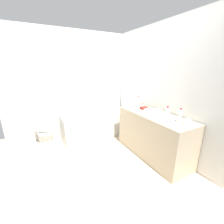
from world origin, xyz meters
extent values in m
plane|color=#C1AD8E|center=(0.00, 0.00, 0.00)|extent=(3.64, 3.64, 0.00)
cube|color=silver|center=(0.00, 1.35, 1.22)|extent=(3.04, 0.10, 2.45)
cube|color=silver|center=(1.37, 0.00, 1.22)|extent=(0.10, 3.00, 2.45)
cube|color=silver|center=(0.41, 0.97, 0.29)|extent=(1.63, 0.66, 0.59)
cube|color=white|center=(0.41, 0.97, 0.55)|extent=(1.34, 0.48, 0.09)
cylinder|color=#ACACB1|center=(1.05, 0.97, 0.63)|extent=(0.09, 0.03, 0.03)
cylinder|color=#ACACB1|center=(0.49, 1.27, 1.02)|extent=(0.25, 0.03, 0.41)
cylinder|color=#ACACB1|center=(-0.04, 1.27, 0.87)|extent=(0.26, 0.03, 0.03)
cube|color=white|center=(0.44, 0.65, 0.54)|extent=(0.22, 0.03, 0.20)
cylinder|color=white|center=(-0.76, 0.87, 0.20)|extent=(0.27, 0.27, 0.40)
ellipsoid|color=white|center=(-0.76, 0.83, 0.40)|extent=(0.33, 0.37, 0.13)
ellipsoid|color=white|center=(-0.76, 0.83, 0.47)|extent=(0.31, 0.35, 0.02)
cube|color=white|center=(-0.77, 1.05, 0.56)|extent=(0.38, 0.18, 0.33)
cylinder|color=silver|center=(-0.77, 1.05, 0.73)|extent=(0.03, 0.03, 0.01)
cube|color=tan|center=(1.03, -0.34, 0.42)|extent=(0.58, 1.51, 0.84)
cylinder|color=white|center=(1.02, -0.28, 0.87)|extent=(0.30, 0.30, 0.05)
cylinder|color=silver|center=(1.21, -0.28, 0.87)|extent=(0.02, 0.02, 0.07)
cylinder|color=silver|center=(1.16, -0.28, 0.90)|extent=(0.10, 0.02, 0.02)
cylinder|color=silver|center=(1.21, -0.34, 0.86)|extent=(0.03, 0.03, 0.04)
cylinder|color=silver|center=(1.21, -0.22, 0.86)|extent=(0.03, 0.03, 0.04)
cylinder|color=silver|center=(1.08, -0.82, 0.94)|extent=(0.06, 0.06, 0.20)
cylinder|color=red|center=(1.08, -0.82, 1.05)|extent=(0.03, 0.03, 0.02)
cylinder|color=silver|center=(1.11, -0.55, 0.92)|extent=(0.07, 0.07, 0.16)
cylinder|color=red|center=(1.11, -0.55, 1.01)|extent=(0.04, 0.04, 0.02)
cylinder|color=silver|center=(1.07, 0.21, 0.95)|extent=(0.06, 0.06, 0.22)
cylinder|color=red|center=(1.07, 0.21, 1.07)|extent=(0.03, 0.03, 0.02)
cylinder|color=white|center=(1.11, -0.94, 0.88)|extent=(0.08, 0.08, 0.08)
cylinder|color=white|center=(1.08, 0.29, 0.88)|extent=(0.07, 0.07, 0.09)
cube|color=maroon|center=(1.06, 0.00, 0.86)|extent=(0.14, 0.10, 0.05)
cube|color=white|center=(1.04, -0.73, 0.85)|extent=(0.09, 0.06, 0.02)
cylinder|color=white|center=(-0.94, 0.96, 0.06)|extent=(0.11, 0.11, 0.11)
camera|label=1|loc=(-0.87, -2.22, 1.68)|focal=23.68mm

